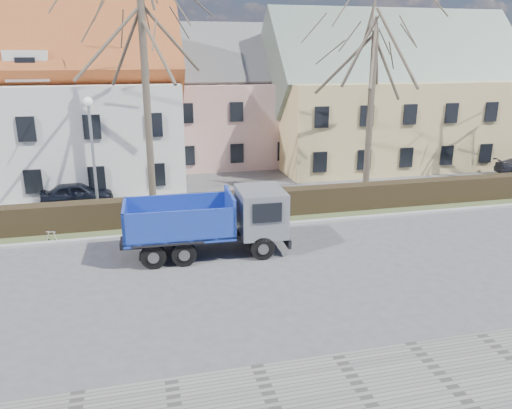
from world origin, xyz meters
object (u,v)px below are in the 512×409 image
object	(u,v)px
dump_truck	(201,223)
streetlight	(94,161)
cart_frame	(48,236)
parked_car_a	(77,194)

from	to	relation	value
dump_truck	streetlight	bearing A→B (deg)	132.30
cart_frame	parked_car_a	distance (m)	5.53
streetlight	cart_frame	size ratio (longest dim) A/B	9.87
streetlight	parked_car_a	xyz separation A→B (m)	(-1.29, 3.33, -2.40)
dump_truck	parked_car_a	bearing A→B (deg)	125.58
dump_truck	cart_frame	distance (m)	7.02
dump_truck	streetlight	size ratio (longest dim) A/B	1.11
streetlight	cart_frame	distance (m)	4.03
cart_frame	streetlight	bearing A→B (deg)	46.45
dump_truck	parked_car_a	distance (m)	10.06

